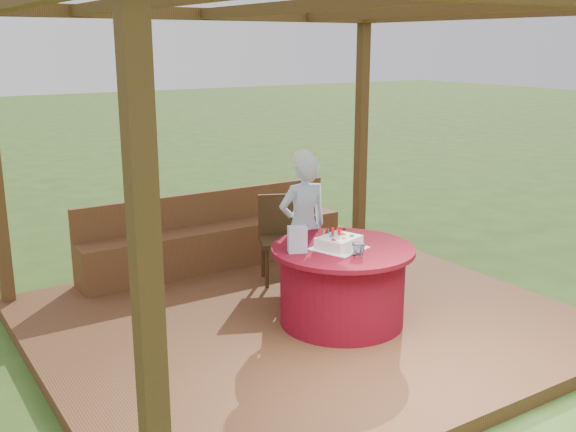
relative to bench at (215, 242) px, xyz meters
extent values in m
plane|color=#30511B|center=(0.00, -1.72, -0.38)|extent=(60.00, 60.00, 0.00)
cube|color=brown|center=(0.00, -1.72, -0.32)|extent=(4.50, 4.00, 0.12)
cube|color=brown|center=(-2.13, -3.60, 1.03)|extent=(0.12, 0.12, 2.60)
cube|color=brown|center=(2.13, 0.16, 1.03)|extent=(0.12, 0.12, 2.60)
cube|color=brown|center=(0.00, 0.16, 2.40)|extent=(4.50, 0.14, 0.12)
cube|color=brown|center=(2.13, -1.72, 2.40)|extent=(0.14, 4.00, 0.12)
cube|color=brown|center=(-1.30, -1.72, 2.40)|extent=(0.10, 3.70, 0.10)
cube|color=brown|center=(0.00, -1.72, 2.40)|extent=(0.10, 3.70, 0.10)
cube|color=brown|center=(1.30, -1.72, 2.40)|extent=(0.10, 3.70, 0.10)
cube|color=brown|center=(0.00, -0.02, -0.04)|extent=(3.00, 0.42, 0.45)
cube|color=brown|center=(0.00, 0.16, 0.36)|extent=(3.00, 0.06, 0.35)
cylinder|color=maroon|center=(0.22, -1.98, 0.06)|extent=(1.07, 1.07, 0.65)
cylinder|color=maroon|center=(0.22, -1.98, 0.40)|extent=(1.23, 1.23, 0.04)
cube|color=#3D2813|center=(0.34, -0.82, 0.16)|extent=(0.56, 0.56, 0.05)
cylinder|color=#3D2813|center=(0.11, -0.90, -0.05)|extent=(0.04, 0.04, 0.42)
cylinder|color=#3D2813|center=(0.42, -1.04, -0.05)|extent=(0.04, 0.04, 0.42)
cylinder|color=#3D2813|center=(0.25, -0.59, -0.05)|extent=(0.04, 0.04, 0.42)
cylinder|color=#3D2813|center=(0.56, -0.73, -0.05)|extent=(0.04, 0.04, 0.42)
cube|color=#3D2813|center=(0.42, -0.64, 0.38)|extent=(0.40, 0.21, 0.45)
imported|color=#A3D1F2|center=(0.29, -1.28, 0.43)|extent=(0.53, 0.36, 1.39)
sphere|color=white|center=(0.29, -1.28, 1.06)|extent=(0.21, 0.21, 0.21)
cube|color=white|center=(0.17, -2.00, 0.43)|extent=(0.49, 0.49, 0.01)
cube|color=white|center=(0.17, -2.00, 0.48)|extent=(0.41, 0.37, 0.10)
cylinder|color=red|center=(0.14, -1.96, 0.56)|extent=(0.03, 0.03, 0.07)
cylinder|color=red|center=(0.21, -1.96, 0.56)|extent=(0.03, 0.03, 0.07)
sphere|color=red|center=(0.07, -2.06, 0.54)|extent=(0.04, 0.04, 0.04)
sphere|color=yellow|center=(0.17, -2.07, 0.54)|extent=(0.04, 0.04, 0.04)
sphere|color=green|center=(0.27, -2.05, 0.54)|extent=(0.04, 0.04, 0.04)
sphere|color=blue|center=(0.11, -1.98, 0.54)|extent=(0.04, 0.04, 0.04)
sphere|color=orange|center=(0.24, -1.97, 0.54)|extent=(0.04, 0.04, 0.04)
cube|color=#D187B8|center=(-0.18, -1.89, 0.53)|extent=(0.18, 0.15, 0.22)
imported|color=white|center=(0.19, -2.24, 0.47)|extent=(0.12, 0.12, 0.11)
camera|label=1|loc=(-3.14, -6.35, 2.12)|focal=42.00mm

